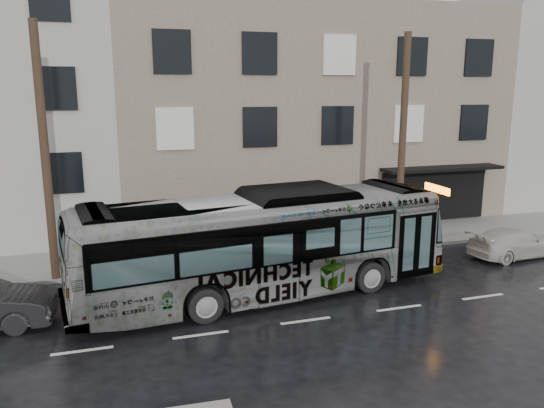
{
  "coord_description": "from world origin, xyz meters",
  "views": [
    {
      "loc": [
        -5.39,
        -16.47,
        6.87
      ],
      "look_at": [
        0.48,
        2.5,
        2.56
      ],
      "focal_mm": 35.0,
      "sensor_mm": 36.0,
      "label": 1
    }
  ],
  "objects_px": {
    "white_sedan": "(515,243)",
    "sign_post": "(420,217)",
    "utility_pole_rear": "(45,155)",
    "bus": "(264,244)",
    "utility_pole_front": "(402,143)"
  },
  "relations": [
    {
      "from": "white_sedan",
      "to": "sign_post",
      "type": "bearing_deg",
      "value": 44.81
    },
    {
      "from": "utility_pole_rear",
      "to": "sign_post",
      "type": "xyz_separation_m",
      "value": [
        15.1,
        0.0,
        -3.3
      ]
    },
    {
      "from": "utility_pole_rear",
      "to": "sign_post",
      "type": "relative_size",
      "value": 3.75
    },
    {
      "from": "white_sedan",
      "to": "bus",
      "type": "bearing_deg",
      "value": 89.45
    },
    {
      "from": "sign_post",
      "to": "white_sedan",
      "type": "distance_m",
      "value": 3.94
    },
    {
      "from": "utility_pole_rear",
      "to": "bus",
      "type": "bearing_deg",
      "value": -26.31
    },
    {
      "from": "bus",
      "to": "white_sedan",
      "type": "height_order",
      "value": "bus"
    },
    {
      "from": "utility_pole_front",
      "to": "bus",
      "type": "relative_size",
      "value": 0.7
    },
    {
      "from": "sign_post",
      "to": "white_sedan",
      "type": "xyz_separation_m",
      "value": [
        2.97,
        -2.49,
        -0.75
      ]
    },
    {
      "from": "utility_pole_front",
      "to": "utility_pole_rear",
      "type": "xyz_separation_m",
      "value": [
        -14.0,
        0.0,
        0.0
      ]
    },
    {
      "from": "utility_pole_front",
      "to": "bus",
      "type": "distance_m",
      "value": 8.39
    },
    {
      "from": "sign_post",
      "to": "white_sedan",
      "type": "bearing_deg",
      "value": -39.96
    },
    {
      "from": "sign_post",
      "to": "bus",
      "type": "xyz_separation_m",
      "value": [
        -8.22,
        -3.4,
        0.44
      ]
    },
    {
      "from": "bus",
      "to": "utility_pole_front",
      "type": "bearing_deg",
      "value": -71.63
    },
    {
      "from": "utility_pole_front",
      "to": "bus",
      "type": "height_order",
      "value": "utility_pole_front"
    }
  ]
}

